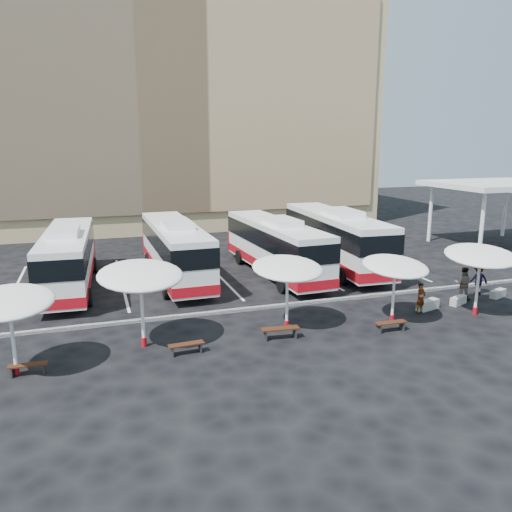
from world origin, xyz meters
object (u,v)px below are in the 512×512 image
object	(u,v)px
bus_0	(68,256)
wood_bench_3	(391,324)
bus_2	(275,245)
conc_bench_2	(498,294)
sunshade_0	(9,302)
passenger_0	(421,298)
wood_bench_0	(28,367)
conc_bench_1	(458,300)
sunshade_1	(140,276)
bus_1	(175,248)
bus_3	(335,237)
passenger_1	(464,283)
wood_bench_2	(280,330)
sunshade_2	(287,268)
wood_bench_1	(186,346)
conc_bench_0	(428,305)
sunshade_3	(395,267)
sunshade_4	(481,256)
passenger_3	(478,279)

from	to	relation	value
bus_0	wood_bench_3	distance (m)	18.35
bus_2	conc_bench_2	distance (m)	13.15
sunshade_0	passenger_0	distance (m)	18.36
wood_bench_0	conc_bench_1	distance (m)	20.64
sunshade_1	bus_1	bearing A→B (deg)	73.49
bus_3	sunshade_0	xyz separation A→B (m)	(-18.56, -11.09, 0.69)
passenger_1	wood_bench_2	bearing A→B (deg)	50.07
sunshade_2	wood_bench_1	xyz separation A→B (m)	(-4.89, -1.39, -2.49)
passenger_0	bus_2	bearing A→B (deg)	98.44
passenger_1	bus_0	bearing A→B (deg)	15.59
bus_1	bus_2	distance (m)	6.33
sunshade_1	conc_bench_0	world-z (taller)	sunshade_1
sunshade_3	sunshade_4	world-z (taller)	sunshade_4
bus_0	conc_bench_0	size ratio (longest dim) A/B	8.87
sunshade_1	sunshade_4	distance (m)	15.99
wood_bench_0	wood_bench_2	bearing A→B (deg)	1.81
sunshade_1	wood_bench_2	size ratio (longest dim) A/B	2.34
conc_bench_2	wood_bench_0	bearing A→B (deg)	-174.85
wood_bench_3	conc_bench_2	bearing A→B (deg)	16.73
sunshade_2	conc_bench_0	world-z (taller)	sunshade_2
sunshade_3	bus_1	bearing A→B (deg)	127.62
sunshade_4	wood_bench_1	distance (m)	14.65
passenger_3	sunshade_2	bearing A→B (deg)	20.07
bus_2	wood_bench_0	distance (m)	17.30
sunshade_3	wood_bench_2	distance (m)	6.24
sunshade_1	sunshade_2	world-z (taller)	sunshade_1
sunshade_0	sunshade_3	world-z (taller)	sunshade_0
sunshade_2	conc_bench_1	world-z (taller)	sunshade_2
passenger_3	conc_bench_2	bearing A→B (deg)	143.85
wood_bench_2	conc_bench_1	distance (m)	10.68
conc_bench_1	bus_2	bearing A→B (deg)	128.40
wood_bench_1	passenger_3	bearing A→B (deg)	9.66
sunshade_2	wood_bench_2	xyz separation A→B (m)	(-0.74, -1.10, -2.44)
bus_2	bus_3	distance (m)	4.61
conc_bench_2	sunshade_4	bearing A→B (deg)	-149.54
sunshade_4	passenger_3	bearing A→B (deg)	46.74
wood_bench_0	passenger_3	distance (m)	22.99
conc_bench_2	bus_1	bearing A→B (deg)	149.67
sunshade_2	wood_bench_0	size ratio (longest dim) A/B	2.44
passenger_3	conc_bench_1	bearing A→B (deg)	39.91
bus_0	bus_3	size ratio (longest dim) A/B	0.90
sunshade_2	conc_bench_2	bearing A→B (deg)	3.13
bus_0	wood_bench_0	size ratio (longest dim) A/B	8.52
sunshade_4	bus_2	bearing A→B (deg)	122.68
bus_1	sunshade_2	world-z (taller)	bus_1
passenger_0	wood_bench_3	bearing A→B (deg)	-164.66
wood_bench_1	conc_bench_1	distance (m)	14.84
bus_0	bus_1	world-z (taller)	bus_1
bus_2	sunshade_1	size ratio (longest dim) A/B	3.06
bus_0	sunshade_2	size ratio (longest dim) A/B	3.49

